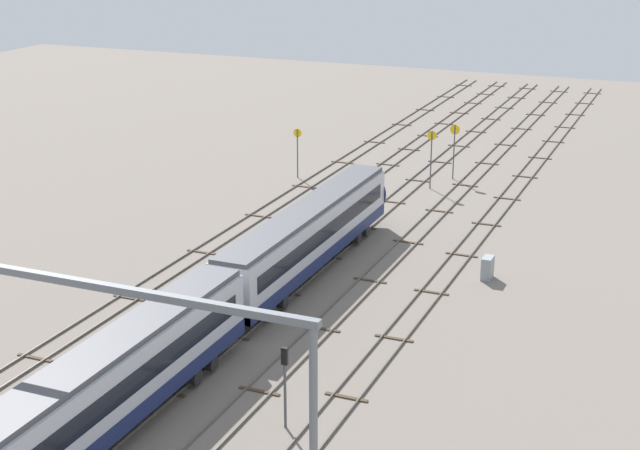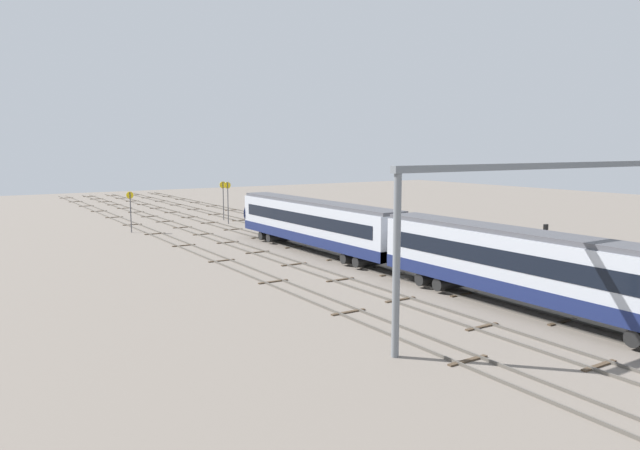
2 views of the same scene
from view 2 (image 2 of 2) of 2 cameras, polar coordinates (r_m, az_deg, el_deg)
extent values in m
plane|color=slate|center=(52.57, 1.78, -3.34)|extent=(189.70, 189.70, 0.00)
cube|color=#59544C|center=(58.57, 9.76, -2.25)|extent=(173.70, 0.07, 0.16)
cube|color=#59544C|center=(57.63, 8.70, -2.38)|extent=(173.70, 0.07, 0.16)
cube|color=#473828|center=(45.63, 26.02, -5.73)|extent=(0.24, 2.40, 0.08)
cube|color=#473828|center=(50.06, 18.30, -4.22)|extent=(0.24, 2.40, 0.08)
cube|color=#473828|center=(55.27, 11.96, -2.92)|extent=(0.24, 2.40, 0.08)
cube|color=#473828|center=(61.06, 6.77, -1.83)|extent=(0.24, 2.40, 0.08)
cube|color=#473828|center=(67.28, 2.52, -0.92)|extent=(0.24, 2.40, 0.08)
cube|color=#473828|center=(73.82, -1.00, -0.17)|extent=(0.24, 2.40, 0.08)
cube|color=#473828|center=(80.61, -3.93, 0.46)|extent=(0.24, 2.40, 0.08)
cube|color=#473828|center=(87.58, -6.40, 0.99)|extent=(0.24, 2.40, 0.08)
cube|color=#473828|center=(94.69, -8.51, 1.45)|extent=(0.24, 2.40, 0.08)
cube|color=#473828|center=(101.93, -10.32, 1.83)|extent=(0.24, 2.40, 0.08)
cube|color=#473828|center=(109.25, -11.89, 2.16)|extent=(0.24, 2.40, 0.08)
cube|color=#473828|center=(116.65, -13.26, 2.45)|extent=(0.24, 2.40, 0.08)
cube|color=#473828|center=(124.11, -14.47, 2.71)|extent=(0.24, 2.40, 0.08)
cube|color=#473828|center=(131.61, -15.54, 2.93)|extent=(0.24, 2.40, 0.08)
cube|color=#59544C|center=(55.65, 6.28, -2.69)|extent=(173.70, 0.07, 0.16)
cube|color=#59544C|center=(54.77, 5.10, -2.84)|extent=(173.70, 0.07, 0.16)
cube|color=#473828|center=(40.84, 25.01, -7.16)|extent=(0.24, 2.40, 0.08)
cube|color=#473828|center=(45.90, 15.83, -5.17)|extent=(0.24, 2.40, 0.08)
cube|color=#473828|center=(51.93, 8.66, -3.51)|extent=(0.24, 2.40, 0.08)
cube|color=#473828|center=(58.64, 3.07, -2.18)|extent=(0.24, 2.40, 0.08)
cube|color=#473828|center=(65.80, -1.33, -1.11)|extent=(0.24, 2.40, 0.08)
cube|color=#473828|center=(73.30, -4.85, -0.25)|extent=(0.24, 2.40, 0.08)
cube|color=#473828|center=(81.03, -7.70, 0.45)|extent=(0.24, 2.40, 0.08)
cube|color=#473828|center=(88.94, -10.05, 1.03)|extent=(0.24, 2.40, 0.08)
cube|color=#473828|center=(96.98, -12.02, 1.50)|extent=(0.24, 2.40, 0.08)
cube|color=#473828|center=(105.13, -13.68, 1.91)|extent=(0.24, 2.40, 0.08)
cube|color=#473828|center=(113.35, -15.11, 2.25)|extent=(0.24, 2.40, 0.08)
cube|color=#473828|center=(121.64, -16.34, 2.55)|extent=(0.24, 2.40, 0.08)
cube|color=#473828|center=(129.98, -17.41, 2.81)|extent=(0.24, 2.40, 0.08)
cube|color=#59544C|center=(52.95, 2.42, -3.18)|extent=(173.70, 0.07, 0.16)
cube|color=#59544C|center=(52.16, 1.12, -3.33)|extent=(173.70, 0.07, 0.16)
cube|color=#473828|center=(36.65, 22.38, -8.65)|extent=(0.24, 2.40, 0.08)
cube|color=#473828|center=(41.26, 13.74, -6.52)|extent=(0.24, 2.40, 0.08)
cube|color=#473828|center=(46.64, 7.02, -4.74)|extent=(0.24, 2.40, 0.08)
cube|color=#473828|center=(52.56, 1.78, -3.30)|extent=(0.24, 2.40, 0.08)
cube|color=#473828|center=(58.86, -2.37, -2.14)|extent=(0.24, 2.40, 0.08)
cube|color=#473828|center=(65.42, -5.69, -1.19)|extent=(0.24, 2.40, 0.08)
cube|color=#473828|center=(72.17, -8.40, -0.42)|extent=(0.24, 2.40, 0.08)
cube|color=#473828|center=(79.07, -10.64, 0.22)|extent=(0.24, 2.40, 0.08)
cube|color=#473828|center=(86.08, -12.52, 0.75)|extent=(0.24, 2.40, 0.08)
cube|color=#473828|center=(93.18, -14.11, 1.20)|extent=(0.24, 2.40, 0.08)
cube|color=#473828|center=(100.34, -15.48, 1.59)|extent=(0.24, 2.40, 0.08)
cube|color=#473828|center=(107.55, -16.67, 1.93)|extent=(0.24, 2.40, 0.08)
cube|color=#473828|center=(114.81, -17.70, 2.22)|extent=(0.24, 2.40, 0.08)
cube|color=#473828|center=(122.11, -18.61, 2.48)|extent=(0.24, 2.40, 0.08)
cube|color=#473828|center=(129.43, -19.42, 2.71)|extent=(0.24, 2.40, 0.08)
cube|color=#59544C|center=(50.53, -1.83, -3.69)|extent=(173.70, 0.07, 0.16)
cube|color=#59544C|center=(49.83, -3.26, -3.86)|extent=(173.70, 0.07, 0.16)
cube|color=#473828|center=(30.32, 25.39, -12.18)|extent=(0.24, 2.40, 0.08)
cube|color=#473828|center=(34.27, 15.40, -9.46)|extent=(0.24, 2.40, 0.08)
cube|color=#473828|center=(39.06, 7.78, -7.16)|extent=(0.24, 2.40, 0.08)
cube|color=#473828|center=(44.43, 1.96, -5.30)|extent=(0.24, 2.40, 0.08)
cube|color=#473828|center=(50.18, -2.54, -3.82)|extent=(0.24, 2.40, 0.08)
cube|color=#473828|center=(56.21, -6.08, -2.63)|extent=(0.24, 2.40, 0.08)
cube|color=#473828|center=(62.43, -8.93, -1.67)|extent=(0.24, 2.40, 0.08)
cube|color=#473828|center=(68.78, -11.25, -0.88)|extent=(0.24, 2.40, 0.08)
cube|color=#473828|center=(75.25, -13.17, -0.22)|extent=(0.24, 2.40, 0.08)
cube|color=#473828|center=(81.79, -14.79, 0.33)|extent=(0.24, 2.40, 0.08)
cube|color=#473828|center=(88.39, -16.17, 0.80)|extent=(0.24, 2.40, 0.08)
cube|color=#473828|center=(95.04, -17.35, 1.21)|extent=(0.24, 2.40, 0.08)
cube|color=#473828|center=(101.74, -18.38, 1.56)|extent=(0.24, 2.40, 0.08)
cube|color=#473828|center=(108.46, -19.29, 1.87)|extent=(0.24, 2.40, 0.08)
cube|color=#473828|center=(115.21, -20.09, 2.14)|extent=(0.24, 2.40, 0.08)
cube|color=#473828|center=(121.99, -20.80, 2.38)|extent=(0.24, 2.40, 0.08)
cube|color=#473828|center=(128.78, -21.43, 2.59)|extent=(0.24, 2.40, 0.08)
cube|color=#59544C|center=(48.41, -6.49, -4.23)|extent=(173.70, 0.07, 0.16)
cube|color=#59544C|center=(47.82, -8.04, -4.40)|extent=(173.70, 0.07, 0.16)
cube|color=#473828|center=(28.97, 14.11, -12.59)|extent=(0.24, 2.40, 0.08)
cube|color=#473828|center=(35.92, 2.76, -8.41)|extent=(0.24, 2.40, 0.08)
cube|color=#473828|center=(43.90, -4.56, -5.48)|extent=(0.24, 2.40, 0.08)
cube|color=#473828|center=(52.44, -9.52, -3.42)|extent=(0.24, 2.40, 0.08)
cube|color=#473828|center=(61.32, -13.05, -1.94)|extent=(0.24, 2.40, 0.08)
cube|color=#473828|center=(70.40, -15.68, -0.82)|extent=(0.24, 2.40, 0.08)
cube|color=#473828|center=(79.61, -17.70, 0.04)|extent=(0.24, 2.40, 0.08)
cube|color=#473828|center=(88.92, -19.30, 0.72)|extent=(0.24, 2.40, 0.08)
cube|color=#473828|center=(98.29, -20.60, 1.27)|extent=(0.24, 2.40, 0.08)
cube|color=#473828|center=(107.71, -21.67, 1.72)|extent=(0.24, 2.40, 0.08)
cube|color=#473828|center=(117.17, -22.57, 2.10)|extent=(0.24, 2.40, 0.08)
cube|color=#473828|center=(126.66, -23.33, 2.42)|extent=(0.24, 2.40, 0.08)
cube|color=#B7BCC6|center=(55.56, -0.62, 0.24)|extent=(24.00, 2.90, 3.60)
cube|color=navy|center=(55.74, -0.62, -1.14)|extent=(24.00, 2.94, 0.90)
cube|color=#4C4C51|center=(55.34, -0.62, 2.24)|extent=(24.00, 2.50, 0.30)
cube|color=black|center=(56.28, 0.64, 0.77)|extent=(22.00, 0.04, 1.10)
cube|color=black|center=(54.75, -1.92, 0.58)|extent=(22.00, 0.04, 1.10)
cylinder|color=black|center=(48.92, 4.71, -3.45)|extent=(0.90, 2.70, 0.90)
cylinder|color=black|center=(50.34, 3.47, -3.13)|extent=(0.90, 2.70, 0.90)
cylinder|color=black|center=(61.67, -3.95, -1.17)|extent=(0.90, 2.70, 0.90)
cylinder|color=black|center=(63.24, -4.73, -0.96)|extent=(0.90, 2.70, 0.90)
cube|color=#B7BCC6|center=(37.15, 20.07, -3.86)|extent=(24.00, 2.90, 3.60)
cube|color=navy|center=(37.42, 19.98, -5.88)|extent=(24.00, 2.94, 0.90)
cube|color=#4C4C51|center=(36.83, 20.21, -0.88)|extent=(24.00, 2.50, 0.30)
cube|color=black|center=(38.22, 21.43, -2.95)|extent=(22.00, 0.04, 1.10)
cube|color=black|center=(35.93, 18.68, -3.47)|extent=(22.00, 0.04, 1.10)
cylinder|color=black|center=(41.96, 12.55, -5.45)|extent=(0.90, 2.70, 0.90)
cylinder|color=black|center=(43.22, 10.86, -5.03)|extent=(0.90, 2.70, 0.90)
cone|color=navy|center=(66.72, -6.44, 1.25)|extent=(1.60, 3.24, 3.24)
cylinder|color=slate|center=(27.75, 7.40, -4.04)|extent=(0.36, 0.36, 8.71)
cube|color=slate|center=(35.76, 21.96, 5.36)|extent=(0.40, 23.71, 0.35)
cylinder|color=#4C4C51|center=(72.26, -17.84, 1.18)|extent=(0.12, 0.12, 4.76)
cylinder|color=yellow|center=(72.11, -17.92, 2.76)|extent=(0.05, 0.83, 0.83)
cube|color=black|center=(72.14, -17.92, 2.76)|extent=(0.02, 0.38, 0.12)
cylinder|color=#4C4C51|center=(81.71, -9.33, 2.30)|extent=(0.12, 0.12, 5.26)
cylinder|color=yellow|center=(81.59, -9.38, 3.85)|extent=(0.05, 0.94, 0.94)
cube|color=black|center=(81.61, -9.38, 3.85)|extent=(0.02, 0.42, 0.12)
cylinder|color=#4C4C51|center=(77.62, -8.89, 2.10)|extent=(0.12, 0.12, 5.42)
cylinder|color=yellow|center=(77.48, -8.94, 3.81)|extent=(0.05, 0.87, 0.87)
cube|color=black|center=(77.51, -8.95, 3.82)|extent=(0.02, 0.39, 0.12)
cylinder|color=#4C4C51|center=(46.02, 20.86, -3.19)|extent=(0.14, 0.14, 3.48)
cube|color=black|center=(45.69, 20.99, -0.49)|extent=(0.20, 0.32, 0.90)
sphere|color=yellow|center=(45.72, 20.89, -0.23)|extent=(0.20, 0.20, 0.20)
sphere|color=#262626|center=(45.78, 20.87, -0.72)|extent=(0.20, 0.20, 0.20)
cube|color=gray|center=(65.80, 6.50, -0.48)|extent=(1.26, 0.68, 1.60)
cube|color=#333333|center=(66.26, 6.16, -0.21)|extent=(0.02, 0.48, 0.24)
camera|label=1|loc=(57.44, 71.21, 17.45)|focal=53.52mm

